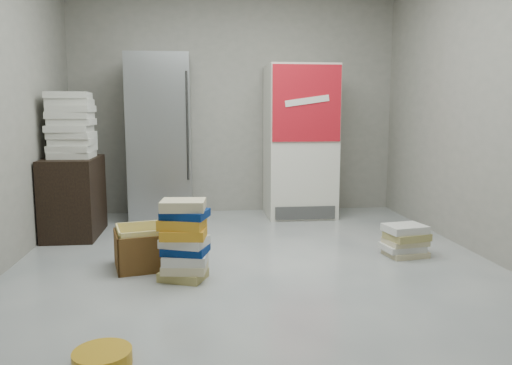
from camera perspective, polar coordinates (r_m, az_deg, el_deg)
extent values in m
plane|color=#B4B4AF|center=(4.00, 0.34, -10.27)|extent=(5.00, 5.00, 0.00)
cube|color=gray|center=(6.29, -2.39, 9.40)|extent=(4.00, 0.04, 2.80)
cube|color=gray|center=(1.35, 13.42, 13.59)|extent=(4.00, 0.04, 2.80)
cube|color=gray|center=(4.50, 26.91, 9.01)|extent=(0.04, 5.00, 2.80)
cube|color=#AEB1B6|center=(5.92, -10.85, 4.98)|extent=(0.70, 0.70, 1.90)
cylinder|color=#333333|center=(5.54, -7.86, 6.39)|extent=(0.02, 0.02, 1.19)
cube|color=silver|center=(6.03, 5.04, 4.68)|extent=(0.80, 0.70, 1.80)
cube|color=red|center=(5.67, 5.83, 8.99)|extent=(0.78, 0.02, 0.85)
cube|color=white|center=(5.65, 5.87, 9.27)|extent=(0.50, 0.01, 0.14)
cube|color=#3F3F3F|center=(5.79, 5.65, -3.48)|extent=(0.70, 0.02, 0.15)
cube|color=black|center=(5.39, -20.11, -1.56)|extent=(0.50, 0.80, 0.80)
cube|color=beige|center=(5.33, -20.25, 3.01)|extent=(0.40, 0.40, 0.06)
cube|color=beige|center=(5.32, -20.26, 3.71)|extent=(0.42, 0.42, 0.06)
cube|color=beige|center=(5.34, -20.16, 4.43)|extent=(0.40, 0.40, 0.06)
cube|color=beige|center=(5.33, -20.27, 5.11)|extent=(0.41, 0.41, 0.06)
cube|color=beige|center=(5.32, -20.54, 5.80)|extent=(0.40, 0.40, 0.06)
cube|color=beige|center=(5.33, -20.25, 6.52)|extent=(0.40, 0.40, 0.06)
cube|color=beige|center=(5.32, -20.47, 7.21)|extent=(0.40, 0.40, 0.06)
cube|color=beige|center=(5.32, -20.36, 7.91)|extent=(0.41, 0.41, 0.06)
cube|color=beige|center=(5.33, -20.47, 8.61)|extent=(0.41, 0.41, 0.06)
cube|color=beige|center=(5.32, -20.63, 9.30)|extent=(0.42, 0.42, 0.06)
cube|color=#9A8E51|center=(3.88, -8.31, -10.41)|extent=(0.39, 0.36, 0.07)
cube|color=#BFB188|center=(3.84, -8.12, -9.57)|extent=(0.36, 0.30, 0.06)
cube|color=beige|center=(3.83, -8.07, -8.60)|extent=(0.35, 0.29, 0.07)
cube|color=navy|center=(3.83, -8.04, -7.60)|extent=(0.38, 0.33, 0.06)
cube|color=beige|center=(3.81, -8.17, -6.70)|extent=(0.39, 0.35, 0.07)
cube|color=#C3851E|center=(3.77, -8.24, -5.77)|extent=(0.35, 0.29, 0.07)
cube|color=#C3851E|center=(3.76, -8.43, -4.63)|extent=(0.37, 0.32, 0.08)
cube|color=navy|center=(3.75, -8.10, -3.60)|extent=(0.38, 0.34, 0.06)
cube|color=#BFB188|center=(3.74, -8.32, -2.58)|extent=(0.34, 0.28, 0.08)
cube|color=#BFB188|center=(4.63, 16.72, -7.73)|extent=(0.37, 0.31, 0.05)
cube|color=beige|center=(4.61, 16.37, -7.10)|extent=(0.37, 0.30, 0.05)
cube|color=#BFB188|center=(4.60, 16.69, -6.48)|extent=(0.37, 0.31, 0.05)
cube|color=#9A8E51|center=(4.58, 16.86, -5.86)|extent=(0.39, 0.33, 0.06)
cube|color=beige|center=(4.57, 16.68, -5.06)|extent=(0.38, 0.32, 0.06)
cube|color=yellow|center=(4.24, -12.78, -9.33)|extent=(0.48, 0.48, 0.01)
cube|color=brown|center=(4.39, -13.16, -6.75)|extent=(0.41, 0.11, 0.30)
cube|color=brown|center=(4.00, -12.48, -8.22)|extent=(0.41, 0.11, 0.30)
cube|color=brown|center=(4.18, -15.66, -7.62)|extent=(0.11, 0.41, 0.30)
cube|color=brown|center=(4.22, -10.05, -7.27)|extent=(0.11, 0.41, 0.30)
cube|color=yellow|center=(4.37, -13.14, -6.55)|extent=(0.38, 0.10, 0.34)
cube|color=yellow|center=(4.01, -12.52, -7.86)|extent=(0.38, 0.10, 0.34)
cube|color=yellow|center=(4.17, -15.42, -7.33)|extent=(0.10, 0.38, 0.34)
cube|color=yellow|center=(4.21, -10.30, -7.01)|extent=(0.10, 0.38, 0.34)
cylinder|color=#C08B1A|center=(2.76, -17.16, -18.62)|extent=(0.32, 0.32, 0.08)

